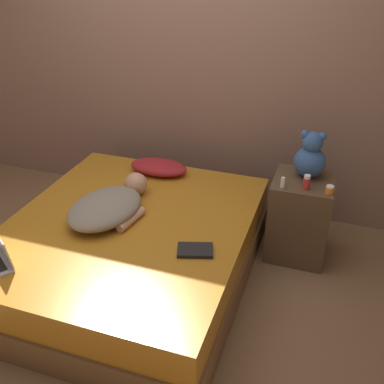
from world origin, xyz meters
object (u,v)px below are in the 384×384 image
(pillow, at_px, (159,167))
(person_lying, at_px, (109,205))
(bottle_orange, at_px, (330,190))
(teddy_bear, at_px, (310,157))
(bottle_white, at_px, (283,183))
(book, at_px, (195,250))
(bottle_red, at_px, (307,182))

(pillow, bearing_deg, person_lying, -96.29)
(person_lying, relative_size, bottle_orange, 14.10)
(person_lying, bearing_deg, pillow, 93.34)
(pillow, xyz_separation_m, teddy_bear, (1.19, -0.03, 0.28))
(pillow, relative_size, bottle_orange, 8.64)
(person_lying, bearing_deg, bottle_white, 31.37)
(pillow, height_order, book, pillow)
(person_lying, bearing_deg, teddy_bear, 37.80)
(teddy_bear, bearing_deg, bottle_white, -122.58)
(pillow, xyz_separation_m, bottle_orange, (1.35, -0.24, 0.16))
(bottle_red, bearing_deg, person_lying, -159.42)
(bottle_orange, bearing_deg, bottle_red, 176.38)
(pillow, height_order, bottle_orange, bottle_orange)
(person_lying, distance_m, bottle_orange, 1.51)
(person_lying, xyz_separation_m, book, (0.70, -0.21, -0.06))
(bottle_red, relative_size, book, 0.42)
(book, bearing_deg, bottle_red, 50.34)
(pillow, distance_m, bottle_orange, 1.38)
(bottle_red, bearing_deg, bottle_orange, -3.62)
(pillow, xyz_separation_m, person_lying, (-0.08, -0.70, 0.02))
(teddy_bear, bearing_deg, pillow, 178.74)
(person_lying, xyz_separation_m, bottle_white, (1.12, 0.45, 0.15))
(bottle_white, bearing_deg, teddy_bear, 57.42)
(book, bearing_deg, teddy_bear, 57.58)
(teddy_bear, relative_size, book, 1.37)
(bottle_white, xyz_separation_m, book, (-0.42, -0.66, -0.21))
(pillow, height_order, bottle_red, bottle_red)
(pillow, distance_m, person_lying, 0.71)
(bottle_red, distance_m, bottle_orange, 0.16)
(bottle_white, relative_size, book, 0.31)
(book, bearing_deg, bottle_orange, 42.98)
(teddy_bear, xyz_separation_m, bottle_orange, (0.16, -0.21, -0.12))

